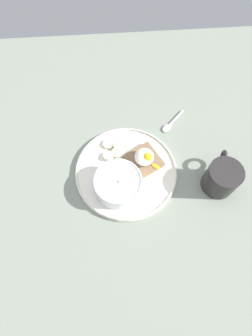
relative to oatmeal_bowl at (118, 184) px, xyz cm
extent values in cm
cube|color=gray|center=(-5.01, 2.56, -4.90)|extent=(120.00, 120.00, 2.00)
cylinder|color=silver|center=(-5.01, 2.56, -3.40)|extent=(29.22, 29.22, 1.00)
torus|color=silver|center=(-5.01, 2.56, -2.60)|extent=(29.02, 29.02, 0.60)
cylinder|color=white|center=(0.00, 0.00, -0.26)|extent=(12.72, 12.72, 5.28)
torus|color=white|center=(0.00, 0.00, 2.38)|extent=(12.92, 12.92, 0.60)
cylinder|color=#BA6B7F|center=(0.00, 0.00, -0.44)|extent=(11.32, 11.32, 4.52)
ellipsoid|color=#BA6B7F|center=(0.00, 0.00, 1.62)|extent=(10.76, 10.76, 1.20)
ellipsoid|color=beige|center=(-0.67, 2.98, 2.01)|extent=(2.15, 1.96, 0.77)
ellipsoid|color=tan|center=(2.11, 0.24, 1.89)|extent=(1.36, 1.50, 0.54)
ellipsoid|color=tan|center=(-1.75, -1.83, 1.90)|extent=(1.36, 0.94, 0.56)
ellipsoid|color=tan|center=(1.41, 2.56, 1.98)|extent=(1.82, 1.99, 0.72)
ellipsoid|color=tan|center=(2.53, 0.35, 1.87)|extent=(1.37, 1.35, 0.50)
ellipsoid|color=olive|center=(0.31, 0.04, 2.03)|extent=(2.29, 2.08, 0.83)
cube|color=#806347|center=(-7.50, 7.85, -1.51)|extent=(12.14, 12.14, 0.30)
cube|color=tan|center=(-7.50, 7.85, -2.15)|extent=(11.90, 11.90, 1.49)
ellipsoid|color=white|center=(-7.50, 7.85, 0.36)|extent=(5.57, 5.52, 3.54)
sphere|color=yellow|center=(-6.85, 8.65, 1.25)|extent=(2.68, 2.68, 2.68)
ellipsoid|color=yellow|center=(-4.88, 11.06, -1.21)|extent=(2.65, 2.86, 0.36)
cylinder|color=#EAEBB8|center=(-10.74, 0.62, -2.03)|extent=(4.73, 4.81, 2.06)
cylinder|color=#B6B790|center=(-10.74, 0.62, -1.34)|extent=(0.84, 0.84, 0.25)
cylinder|color=beige|center=(-13.31, 0.60, -2.18)|extent=(3.87, 3.86, 1.68)
cylinder|color=#BAAA8B|center=(-13.31, 0.60, -1.59)|extent=(0.68, 0.68, 0.21)
cylinder|color=#EBE9BB|center=(-14.12, -2.07, -2.46)|extent=(4.55, 4.56, 0.96)
cylinder|color=#B7B692|center=(-14.12, -2.07, -2.06)|extent=(0.82, 0.82, 0.15)
cylinder|color=#FAEEBD|center=(-9.84, -2.24, -2.18)|extent=(4.18, 4.13, 1.66)
cylinder|color=#C3BA93|center=(-9.84, -2.24, -1.57)|extent=(0.74, 0.74, 0.20)
cylinder|color=#292626|center=(0.70, 27.93, 0.53)|extent=(9.07, 9.07, 8.87)
cylinder|color=#331D0E|center=(0.70, 27.93, 3.90)|extent=(7.71, 7.71, 0.40)
torus|color=#292626|center=(-4.60, 29.56, 0.98)|extent=(4.98, 2.40, 4.90)
cylinder|color=silver|center=(-22.35, 19.54, -3.50)|extent=(6.77, 6.74, 0.80)
ellipsoid|color=silver|center=(-19.25, 16.45, -3.50)|extent=(4.24, 4.24, 0.70)
camera|label=1|loc=(26.63, 0.17, 65.18)|focal=28.00mm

